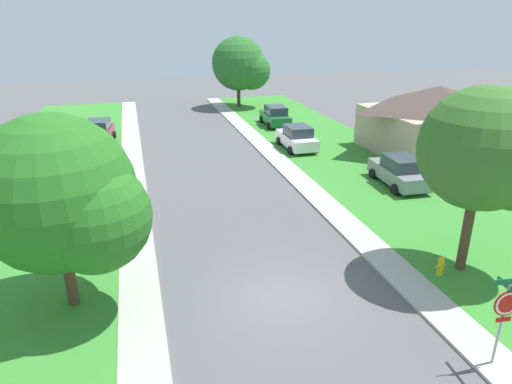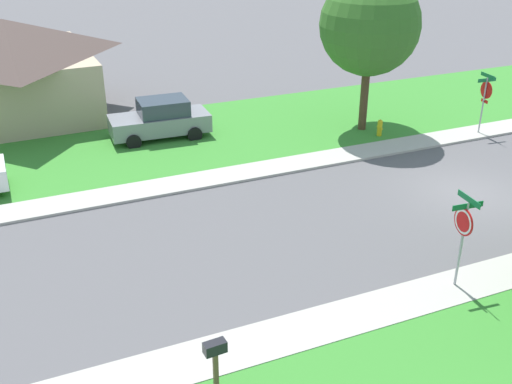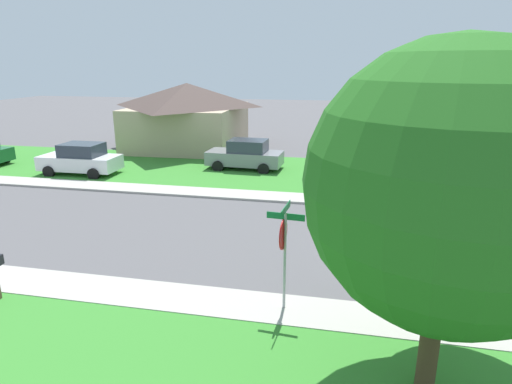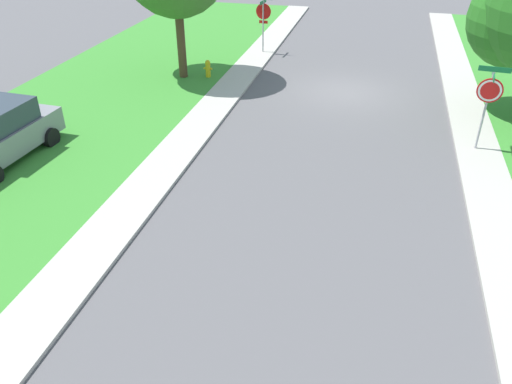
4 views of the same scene
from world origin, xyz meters
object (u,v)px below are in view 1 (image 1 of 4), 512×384
object	(u,v)px
stop_sign_near_corner	(505,309)
house_right_setback	(435,118)
car_maroon_across_road	(98,132)
tree_across_right	(491,154)
car_green_kerbside_mid	(275,116)
tree_sidewalk_near	(65,200)
car_silver_driveway_right	(55,159)
car_white_near_corner	(297,138)
mailbox	(113,176)
fire_hydrant	(441,266)
tree_across_left	(242,65)
car_grey_behind_trees	(400,171)
stop_sign_far_corner	(135,211)

from	to	relation	value
stop_sign_near_corner	house_right_setback	bearing A→B (deg)	59.20
car_maroon_across_road	tree_across_right	xyz separation A→B (m)	(14.35, -22.95, 3.73)
car_green_kerbside_mid	tree_sidewalk_near	distance (m)	27.71
tree_across_right	car_silver_driveway_right	bearing A→B (deg)	135.12
car_white_near_corner	tree_across_right	xyz separation A→B (m)	(0.52, -17.49, 3.73)
mailbox	car_white_near_corner	bearing A→B (deg)	24.11
car_white_near_corner	house_right_setback	size ratio (longest dim) A/B	0.47
car_green_kerbside_mid	car_silver_driveway_right	bearing A→B (deg)	-152.87
car_silver_driveway_right	tree_sidewalk_near	distance (m)	15.58
house_right_setback	tree_across_right	bearing A→B (deg)	-120.39
car_white_near_corner	house_right_setback	bearing A→B (deg)	-18.33
car_green_kerbside_mid	fire_hydrant	size ratio (longest dim) A/B	5.26
tree_sidewalk_near	house_right_setback	size ratio (longest dim) A/B	0.70
car_maroon_across_road	house_right_setback	size ratio (longest dim) A/B	0.49
car_maroon_across_road	house_right_setback	distance (m)	24.41
stop_sign_near_corner	car_maroon_across_road	xyz separation A→B (m)	(-11.57, 27.37, -1.00)
car_green_kerbside_mid	tree_across_left	distance (m)	9.88
car_green_kerbside_mid	car_grey_behind_trees	distance (m)	16.36
car_green_kerbside_mid	car_silver_driveway_right	size ratio (longest dim) A/B	0.97
fire_hydrant	car_grey_behind_trees	bearing A→B (deg)	67.14
stop_sign_far_corner	car_white_near_corner	xyz separation A→B (m)	(11.43, 12.87, -1.01)
car_green_kerbside_mid	stop_sign_far_corner	bearing A→B (deg)	-120.79
car_white_near_corner	tree_sidewalk_near	distance (m)	21.12
fire_hydrant	car_green_kerbside_mid	bearing A→B (deg)	86.47
stop_sign_near_corner	car_white_near_corner	size ratio (longest dim) A/B	0.64
fire_hydrant	stop_sign_near_corner	bearing A→B (deg)	-108.45
car_grey_behind_trees	car_maroon_across_road	bearing A→B (deg)	139.99
tree_across_right	stop_sign_far_corner	bearing A→B (deg)	158.88
car_white_near_corner	fire_hydrant	world-z (taller)	car_white_near_corner
tree_across_right	mailbox	distance (m)	18.00
car_grey_behind_trees	car_silver_driveway_right	distance (m)	20.45
car_grey_behind_trees	tree_sidewalk_near	distance (m)	18.18
tree_sidewalk_near	car_silver_driveway_right	bearing A→B (deg)	100.03
car_silver_driveway_right	tree_sidewalk_near	bearing A→B (deg)	-79.97
car_maroon_across_road	car_grey_behind_trees	distance (m)	21.92
stop_sign_near_corner	tree_sidewalk_near	size ratio (longest dim) A/B	0.43
car_maroon_across_road	tree_sidewalk_near	bearing A→B (deg)	-88.76
car_grey_behind_trees	tree_sidewalk_near	bearing A→B (deg)	-155.47
car_maroon_across_road	tree_across_right	bearing A→B (deg)	-57.99
car_green_kerbside_mid	tree_across_right	distance (m)	25.34
tree_across_left	mailbox	world-z (taller)	tree_across_left
stop_sign_far_corner	car_silver_driveway_right	size ratio (longest dim) A/B	0.62
car_green_kerbside_mid	car_silver_driveway_right	distance (m)	18.85
tree_across_left	car_white_near_corner	bearing A→B (deg)	-90.05
car_green_kerbside_mid	tree_across_right	bearing A→B (deg)	-90.53
car_white_near_corner	house_right_setback	world-z (taller)	house_right_setback
car_white_near_corner	car_silver_driveway_right	distance (m)	16.05
stop_sign_near_corner	mailbox	distance (m)	19.29
house_right_setback	fire_hydrant	size ratio (longest dim) A/B	11.07
car_green_kerbside_mid	car_grey_behind_trees	xyz separation A→B (m)	(2.21, -16.21, 0.00)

